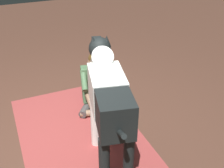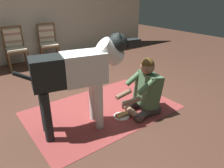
{
  "view_description": "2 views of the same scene",
  "coord_description": "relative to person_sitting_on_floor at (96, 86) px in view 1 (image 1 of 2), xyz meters",
  "views": [
    {
      "loc": [
        -2.74,
        0.52,
        2.35
      ],
      "look_at": [
        -0.15,
        -0.6,
        0.69
      ],
      "focal_mm": 44.09,
      "sensor_mm": 36.0,
      "label": 1
    },
    {
      "loc": [
        -1.72,
        -2.59,
        1.72
      ],
      "look_at": [
        -0.17,
        -0.54,
        0.6
      ],
      "focal_mm": 33.96,
      "sensor_mm": 36.0,
      "label": 2
    }
  ],
  "objects": [
    {
      "name": "ground_plane",
      "position": [
        -0.41,
        0.6,
        -0.35
      ],
      "size": [
        14.2,
        14.2,
        0.0
      ],
      "primitive_type": "plane",
      "color": "#4F3125"
    },
    {
      "name": "area_rug",
      "position": [
        -0.49,
        0.42,
        -0.35
      ],
      "size": [
        2.25,
        1.47,
        0.01
      ],
      "primitive_type": "cube",
      "color": "#923937",
      "rests_on": "ground"
    },
    {
      "name": "person_sitting_on_floor",
      "position": [
        0.0,
        0.0,
        0.0
      ],
      "size": [
        0.69,
        0.57,
        0.86
      ],
      "color": "#494544",
      "rests_on": "ground"
    },
    {
      "name": "large_dog",
      "position": [
        -0.96,
        0.22,
        0.46
      ],
      "size": [
        1.57,
        0.54,
        1.27
      ],
      "color": "white",
      "rests_on": "ground"
    },
    {
      "name": "hot_dog_on_plate",
      "position": [
        -0.38,
        0.09,
        -0.33
      ],
      "size": [
        0.24,
        0.24,
        0.06
      ],
      "color": "silver",
      "rests_on": "ground"
    }
  ]
}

